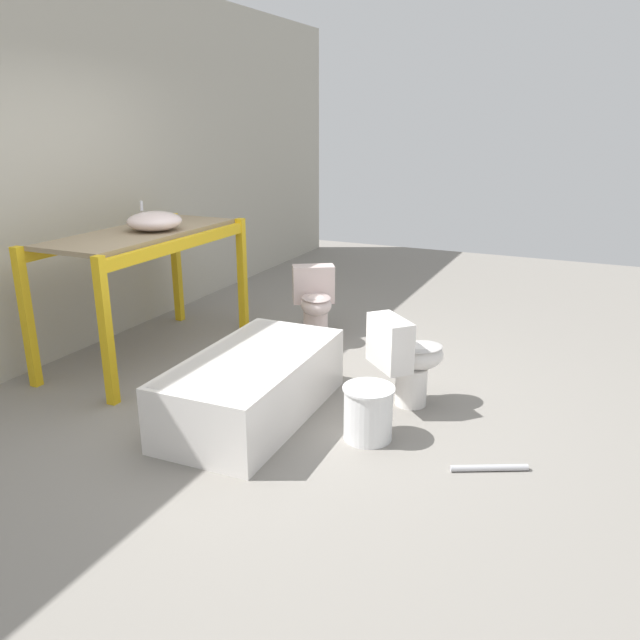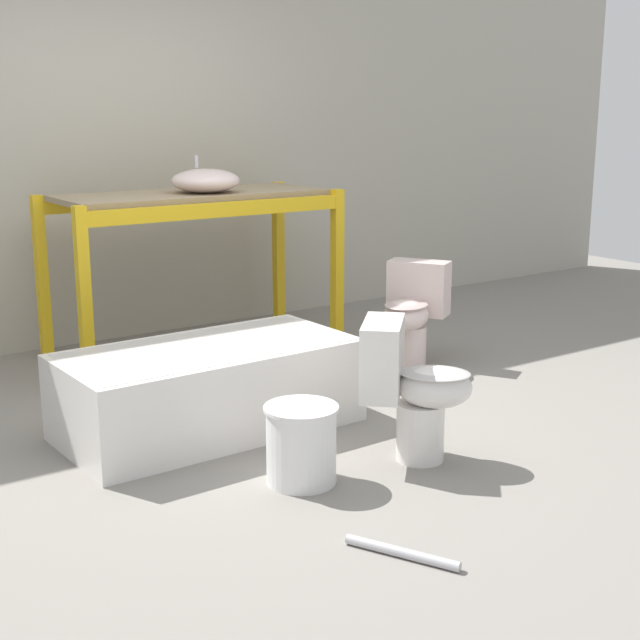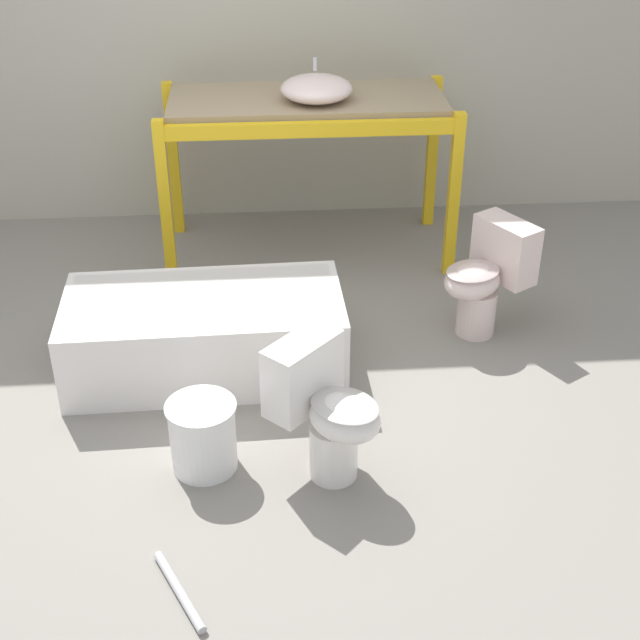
{
  "view_description": "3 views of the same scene",
  "coord_description": "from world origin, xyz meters",
  "views": [
    {
      "loc": [
        -3.53,
        -2.11,
        1.96
      ],
      "look_at": [
        0.24,
        -0.38,
        0.61
      ],
      "focal_mm": 35.0,
      "sensor_mm": 36.0,
      "label": 1
    },
    {
      "loc": [
        -2.19,
        -3.98,
        1.63
      ],
      "look_at": [
        0.33,
        -0.37,
        0.57
      ],
      "focal_mm": 50.0,
      "sensor_mm": 36.0,
      "label": 2
    },
    {
      "loc": [
        0.16,
        -4.2,
        2.81
      ],
      "look_at": [
        0.44,
        -0.4,
        0.48
      ],
      "focal_mm": 50.0,
      "sensor_mm": 36.0,
      "label": 3
    }
  ],
  "objects": [
    {
      "name": "bucket_white",
      "position": [
        -0.15,
        -0.9,
        0.19
      ],
      "size": [
        0.33,
        0.33,
        0.35
      ],
      "color": "white",
      "rests_on": "ground_plane"
    },
    {
      "name": "shelving_rack",
      "position": [
        0.48,
        1.33,
        0.92
      ],
      "size": [
        1.88,
        0.83,
        1.08
      ],
      "color": "yellow",
      "rests_on": "ground_plane"
    },
    {
      "name": "sink_basin",
      "position": [
        0.54,
        1.24,
        1.16
      ],
      "size": [
        0.45,
        0.44,
        0.24
      ],
      "color": "silver",
      "rests_on": "shelving_rack"
    },
    {
      "name": "loose_pipe",
      "position": [
        -0.22,
        -1.68,
        0.02
      ],
      "size": [
        0.24,
        0.42,
        0.04
      ],
      "color": "#B7B7BC",
      "rests_on": "ground_plane"
    },
    {
      "name": "ground_plane",
      "position": [
        0.0,
        0.0,
        0.0
      ],
      "size": [
        12.0,
        12.0,
        0.0
      ],
      "primitive_type": "plane",
      "color": "gray"
    },
    {
      "name": "warehouse_wall_rear",
      "position": [
        0.0,
        2.03,
        1.6
      ],
      "size": [
        10.8,
        0.08,
        3.2
      ],
      "color": "#B2AD9E",
      "rests_on": "ground_plane"
    },
    {
      "name": "toilet_far",
      "position": [
        0.42,
        -0.97,
        0.36
      ],
      "size": [
        0.6,
        0.59,
        0.67
      ],
      "rotation": [
        0.0,
        0.0,
        0.81
      ],
      "color": "white",
      "rests_on": "ground_plane"
    },
    {
      "name": "toilet_near",
      "position": [
        1.44,
        0.22,
        0.36
      ],
      "size": [
        0.61,
        0.55,
        0.67
      ],
      "rotation": [
        0.0,
        0.0,
        -1.03
      ],
      "color": "silver",
      "rests_on": "ground_plane"
    },
    {
      "name": "bathtub_main",
      "position": [
        -0.16,
        -0.07,
        0.25
      ],
      "size": [
        1.51,
        0.78,
        0.44
      ],
      "rotation": [
        0.0,
        0.0,
        0.03
      ],
      "color": "white",
      "rests_on": "ground_plane"
    }
  ]
}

